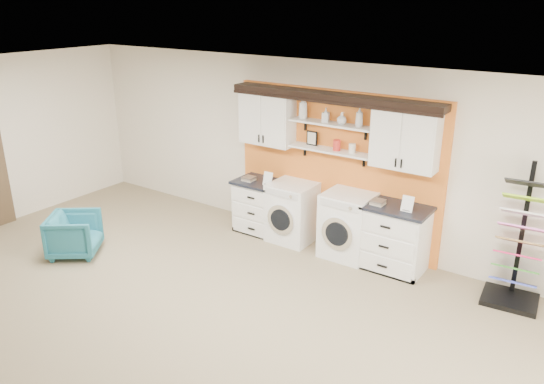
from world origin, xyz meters
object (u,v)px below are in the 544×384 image
Objects in this scene: washer at (292,212)px; armchair at (75,234)px; sample_rack at (516,261)px; dryer at (348,225)px; base_cabinet_left at (263,206)px; base_cabinet_right at (393,237)px.

washer is 1.35× the size of armchair.
dryer is at bearing 175.98° from sample_rack.
dryer is at bearing 0.00° from washer.
washer is 3.33m from armchair.
armchair is at bearing -128.57° from base_cabinet_left.
base_cabinet_left is 1.26× the size of armchair.
base_cabinet_right is 1.68m from washer.
base_cabinet_left is at bearing -75.59° from armchair.
sample_rack is at bearing 1.03° from dryer.
washer is 0.97m from dryer.
sample_rack is at bearing 0.72° from washer.
base_cabinet_left is at bearing 180.00° from base_cabinet_right.
base_cabinet_right is at bearing 0.27° from dryer.
sample_rack is (3.87, 0.04, 0.13)m from base_cabinet_left.
dryer is 0.54× the size of sample_rack.
dryer is (1.56, -0.00, 0.06)m from base_cabinet_left.
washer is (-1.68, -0.00, -0.00)m from base_cabinet_right.
dryer is (0.97, 0.00, 0.02)m from washer.
armchair is (-4.09, -2.29, -0.16)m from base_cabinet_right.
base_cabinet_left is 3.87m from sample_rack.
dryer reaches higher than armchair.
sample_rack is at bearing 0.56° from base_cabinet_left.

